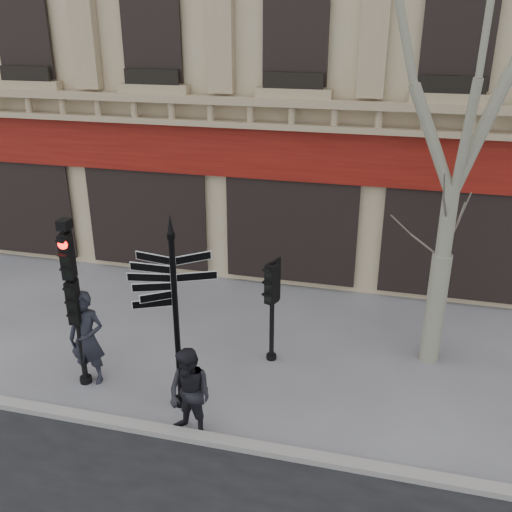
# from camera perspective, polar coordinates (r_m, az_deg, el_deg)

# --- Properties ---
(ground) EXTENTS (80.00, 80.00, 0.00)m
(ground) POSITION_cam_1_polar(r_m,az_deg,el_deg) (11.27, -1.57, -13.71)
(ground) COLOR #5D5D62
(ground) RESTS_ON ground
(kerb) EXTENTS (80.00, 0.25, 0.12)m
(kerb) POSITION_cam_1_polar(r_m,az_deg,el_deg) (10.19, -3.80, -17.98)
(kerb) COLOR gray
(kerb) RESTS_ON ground
(fingerpost) EXTENTS (1.93, 1.93, 3.76)m
(fingerpost) POSITION_cam_1_polar(r_m,az_deg,el_deg) (9.81, -8.22, -2.67)
(fingerpost) COLOR black
(fingerpost) RESTS_ON ground
(traffic_signal_main) EXTENTS (0.43, 0.34, 3.42)m
(traffic_signal_main) POSITION_cam_1_polar(r_m,az_deg,el_deg) (11.03, -17.86, -2.70)
(traffic_signal_main) COLOR black
(traffic_signal_main) RESTS_ON ground
(traffic_signal_secondary) EXTENTS (0.44, 0.38, 2.21)m
(traffic_signal_secondary) POSITION_cam_1_polar(r_m,az_deg,el_deg) (11.52, 1.62, -3.79)
(traffic_signal_secondary) COLOR black
(traffic_signal_secondary) RESTS_ON ground
(plane_tree) EXTENTS (3.50, 3.50, 9.29)m
(plane_tree) POSITION_cam_1_polar(r_m,az_deg,el_deg) (10.91, 20.98, 20.48)
(plane_tree) COLOR gray
(plane_tree) RESTS_ON ground
(pedestrian_a) EXTENTS (0.74, 0.52, 1.94)m
(pedestrian_a) POSITION_cam_1_polar(r_m,az_deg,el_deg) (11.60, -16.56, -7.88)
(pedestrian_a) COLOR black
(pedestrian_a) RESTS_ON ground
(pedestrian_b) EXTENTS (0.99, 0.88, 1.70)m
(pedestrian_b) POSITION_cam_1_polar(r_m,az_deg,el_deg) (9.91, -6.63, -13.61)
(pedestrian_b) COLOR black
(pedestrian_b) RESTS_ON ground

